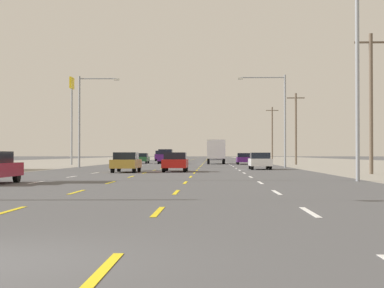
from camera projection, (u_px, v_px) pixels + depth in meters
The scene contains 19 objects.
ground_plane at pixel (186, 166), 73.77m from camera, with size 572.00×572.00×0.00m, color #4C4C4F.
lane_markings at pixel (195, 162), 112.24m from camera, with size 10.64×227.60×0.01m.
signal_span_wire at pixel (121, 28), 18.02m from camera, with size 24.91×0.53×8.54m.
sedan_inner_left_near at pixel (126, 162), 46.69m from camera, with size 1.80×4.50×1.46m.
sedan_center_turn_mid at pixel (175, 162), 48.16m from camera, with size 1.80×4.50×1.46m.
sedan_far_right_midfar at pixel (260, 161), 55.33m from camera, with size 1.80×4.50×1.46m.
sedan_far_right_far at pixel (244, 159), 81.19m from camera, with size 1.80×4.50×1.46m.
box_truck_inner_right_farther at pixel (216, 150), 86.45m from camera, with size 2.40×7.20×3.23m.
suv_inner_left_farthest at pixel (166, 156), 86.85m from camera, with size 1.98×4.90×1.98m.
sedan_far_left_distant_a at pixel (142, 158), 89.78m from camera, with size 1.80×4.50×1.46m.
suv_far_left_distant_b at pixel (161, 156), 122.96m from camera, with size 1.98×4.90×1.98m.
sedan_inner_left_distant_c at pixel (179, 157), 127.24m from camera, with size 1.80×4.50×1.46m.
pole_sign_left_row_2 at pixel (72, 102), 79.26m from camera, with size 0.24×1.80×10.88m.
streetlight_right_row_0 at pixel (347, 63), 31.35m from camera, with size 4.80×0.26×9.92m.
streetlight_left_row_1 at pixel (84, 114), 63.09m from camera, with size 4.08×0.26×9.06m.
streetlight_right_row_1 at pixel (279, 113), 62.48m from camera, with size 4.75×0.26×9.11m.
utility_pole_right_row_0 at pixel (371, 101), 42.62m from camera, with size 2.20×0.26×9.42m.
utility_pole_right_row_1 at pixel (296, 127), 79.93m from camera, with size 2.20×0.26×8.98m.
utility_pole_right_row_2 at pixel (272, 133), 112.05m from camera, with size 2.20×0.26×9.61m.
Camera 1 is at (3.01, -7.74, 1.34)m, focal length 59.70 mm.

